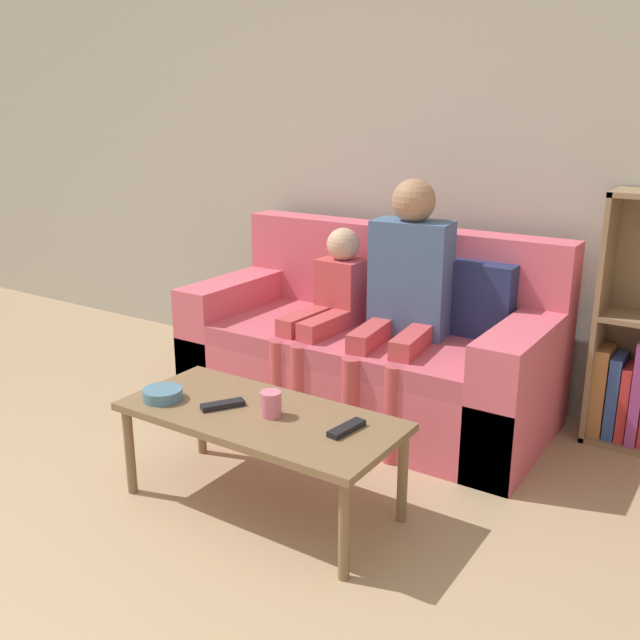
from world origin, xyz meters
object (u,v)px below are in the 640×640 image
object	(u,v)px
person_adult	(405,288)
coffee_table	(260,422)
couch	(371,353)
person_child	(327,310)
cup_near	(271,404)
tv_remote_0	(347,428)
snack_bowl	(163,394)
tv_remote_1	(223,405)

from	to	relation	value
person_adult	coffee_table	bearing A→B (deg)	-103.24
couch	person_child	size ratio (longest dim) A/B	1.95
person_child	cup_near	world-z (taller)	person_child
person_child	tv_remote_0	xyz separation A→B (m)	(0.65, -0.87, -0.13)
person_child	snack_bowl	size ratio (longest dim) A/B	5.97
person_adult	tv_remote_1	size ratio (longest dim) A/B	7.14
coffee_table	person_adult	world-z (taller)	person_adult
person_adult	tv_remote_0	bearing A→B (deg)	-81.72
person_adult	person_child	size ratio (longest dim) A/B	1.28
tv_remote_0	tv_remote_1	size ratio (longest dim) A/B	1.03
coffee_table	tv_remote_1	world-z (taller)	tv_remote_1
cup_near	person_adult	bearing A→B (deg)	86.39
person_adult	person_child	world-z (taller)	person_adult
couch	person_adult	size ratio (longest dim) A/B	1.52
coffee_table	snack_bowl	bearing A→B (deg)	-164.57
snack_bowl	coffee_table	bearing A→B (deg)	15.43
snack_bowl	cup_near	bearing A→B (deg)	13.87
couch	person_child	xyz separation A→B (m)	(-0.18, -0.14, 0.23)
person_adult	tv_remote_1	world-z (taller)	person_adult
cup_near	couch	bearing A→B (deg)	98.62
coffee_table	cup_near	world-z (taller)	cup_near
tv_remote_0	tv_remote_1	world-z (taller)	same
couch	coffee_table	xyz separation A→B (m)	(0.11, -1.06, 0.05)
cup_near	tv_remote_1	size ratio (longest dim) A/B	0.58
person_child	snack_bowl	xyz separation A→B (m)	(-0.11, -1.03, -0.12)
couch	snack_bowl	world-z (taller)	couch
tv_remote_0	coffee_table	bearing A→B (deg)	-165.13
person_adult	tv_remote_0	xyz separation A→B (m)	(0.25, -0.93, -0.29)
coffee_table	person_adult	distance (m)	1.04
person_adult	snack_bowl	xyz separation A→B (m)	(-0.52, -1.09, -0.28)
snack_bowl	couch	bearing A→B (deg)	75.77
person_adult	cup_near	distance (m)	1.01
coffee_table	cup_near	distance (m)	0.10
coffee_table	tv_remote_1	distance (m)	0.16
tv_remote_0	tv_remote_1	xyz separation A→B (m)	(-0.51, -0.09, 0.00)
tv_remote_0	cup_near	bearing A→B (deg)	-164.16
person_child	tv_remote_1	world-z (taller)	person_child
tv_remote_1	couch	bearing A→B (deg)	120.26
tv_remote_0	snack_bowl	bearing A→B (deg)	-160.69
cup_near	tv_remote_0	size ratio (longest dim) A/B	0.56
coffee_table	tv_remote_0	bearing A→B (deg)	7.13
tv_remote_1	snack_bowl	bearing A→B (deg)	-131.64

